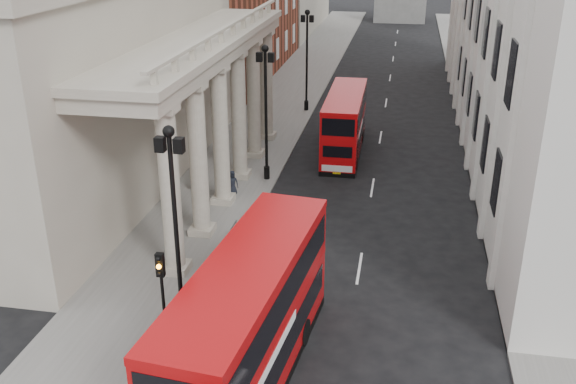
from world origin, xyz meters
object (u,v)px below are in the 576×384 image
object	(u,v)px
lamp_post_north	(307,54)
bus_far	(345,122)
lamp_post_mid	(266,104)
lamp_post_south	(175,216)
pedestrian_a	(195,180)
pedestrian_c	(232,183)
traffic_light	(162,286)
bus_near	(249,321)
pedestrian_b	(173,198)

from	to	relation	value
lamp_post_north	bus_far	size ratio (longest dim) A/B	0.85
lamp_post_mid	bus_far	world-z (taller)	lamp_post_mid
bus_far	lamp_post_north	bearing A→B (deg)	112.50
lamp_post_south	pedestrian_a	world-z (taller)	lamp_post_south
bus_far	lamp_post_mid	bearing A→B (deg)	-125.17
pedestrian_a	pedestrian_c	distance (m)	2.31
traffic_light	pedestrian_c	size ratio (longest dim) A/B	2.82
bus_near	pedestrian_c	distance (m)	16.61
pedestrian_b	bus_near	bearing A→B (deg)	89.86
lamp_post_north	pedestrian_c	world-z (taller)	lamp_post_north
lamp_post_mid	pedestrian_b	size ratio (longest dim) A/B	4.35
traffic_light	bus_near	world-z (taller)	bus_near
pedestrian_b	pedestrian_a	bearing A→B (deg)	-123.46
traffic_light	pedestrian_c	world-z (taller)	traffic_light
traffic_light	pedestrian_b	size ratio (longest dim) A/B	2.25
lamp_post_south	pedestrian_a	distance (m)	14.23
pedestrian_a	pedestrian_c	xyz separation A→B (m)	(2.31, -0.05, 0.00)
lamp_post_south	bus_far	distance (m)	22.67
lamp_post_south	bus_near	world-z (taller)	lamp_post_south
lamp_post_south	traffic_light	bearing A→B (deg)	-87.16
traffic_light	pedestrian_c	xyz separation A→B (m)	(-1.55, 15.09, -2.22)
traffic_light	bus_near	xyz separation A→B (m)	(3.34, -0.69, -0.58)
lamp_post_south	bus_near	size ratio (longest dim) A/B	0.73
lamp_post_north	pedestrian_c	size ratio (longest dim) A/B	5.45
bus_far	pedestrian_a	distance (m)	12.09
lamp_post_mid	pedestrian_a	size ratio (longest dim) A/B	5.46
lamp_post_north	bus_near	distance (m)	34.96
lamp_post_north	pedestrian_b	bearing A→B (deg)	-100.06
lamp_post_north	pedestrian_a	bearing A→B (deg)	-101.24
bus_near	pedestrian_c	world-z (taller)	bus_near
bus_near	pedestrian_b	bearing A→B (deg)	126.22
pedestrian_b	pedestrian_c	size ratio (longest dim) A/B	1.25
lamp_post_north	bus_near	size ratio (longest dim) A/B	0.73
bus_far	pedestrian_c	world-z (taller)	bus_far
lamp_post_mid	bus_near	distance (m)	19.18
traffic_light	pedestrian_a	world-z (taller)	traffic_light
lamp_post_north	traffic_light	size ratio (longest dim) A/B	1.93
lamp_post_mid	lamp_post_north	size ratio (longest dim) A/B	1.00
lamp_post_mid	pedestrian_c	xyz separation A→B (m)	(-1.45, -2.93, -4.03)
bus_far	pedestrian_b	size ratio (longest dim) A/B	5.12
lamp_post_south	lamp_post_mid	size ratio (longest dim) A/B	1.00
lamp_post_south	lamp_post_north	distance (m)	32.00
lamp_post_mid	lamp_post_north	distance (m)	16.00
lamp_post_north	pedestrian_a	world-z (taller)	lamp_post_north
bus_near	pedestrian_b	distance (m)	14.66
lamp_post_mid	traffic_light	xyz separation A→B (m)	(0.10, -18.02, -1.80)
lamp_post_mid	lamp_post_north	xyz separation A→B (m)	(0.00, 16.00, 0.00)
bus_far	bus_near	bearing A→B (deg)	-92.37
bus_far	pedestrian_b	world-z (taller)	bus_far
lamp_post_north	pedestrian_c	distance (m)	19.40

